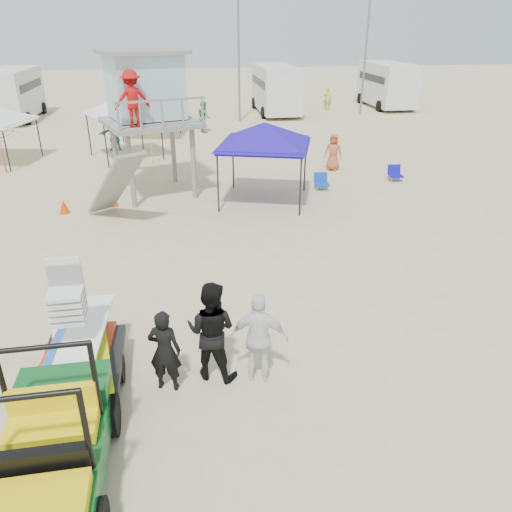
{
  "coord_description": "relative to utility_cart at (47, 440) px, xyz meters",
  "views": [
    {
      "loc": [
        -1.02,
        -7.06,
        6.09
      ],
      "look_at": [
        0.5,
        3.0,
        1.3
      ],
      "focal_mm": 35.0,
      "sensor_mm": 36.0,
      "label": 1
    }
  ],
  "objects": [
    {
      "name": "umbrella_b",
      "position": [
        0.69,
        18.2,
        -0.09
      ],
      "size": [
        2.73,
        2.74,
        1.79
      ],
      "primitive_type": "imported",
      "rotation": [
        0.0,
        0.0,
        0.59
      ],
      "color": "yellow",
      "rests_on": "ground"
    },
    {
      "name": "umbrella_a",
      "position": [
        -5.7,
        17.63,
        0.0
      ],
      "size": [
        2.8,
        2.82,
        1.97
      ],
      "primitive_type": "imported",
      "rotation": [
        0.0,
        0.0,
        0.38
      ],
      "color": "red",
      "rests_on": "ground"
    },
    {
      "name": "man_right",
      "position": [
        3.22,
        2.04,
        -0.08
      ],
      "size": [
        1.13,
        0.69,
        1.8
      ],
      "primitive_type": "imported",
      "rotation": [
        0.0,
        0.0,
        2.88
      ],
      "color": "white",
      "rests_on": "ground"
    },
    {
      "name": "rv_mid_right",
      "position": [
        9.05,
        31.66,
        0.82
      ],
      "size": [
        2.64,
        7.0,
        3.25
      ],
      "color": "silver",
      "rests_on": "ground"
    },
    {
      "name": "beach_chair_b",
      "position": [
        7.5,
        13.3,
        -0.67
      ],
      "size": [
        0.56,
        0.6,
        0.64
      ],
      "color": "#0F42AA",
      "rests_on": "ground"
    },
    {
      "name": "ground",
      "position": [
        3.06,
        1.67,
        -0.98
      ],
      "size": [
        140.0,
        140.0,
        0.0
      ],
      "primitive_type": "plane",
      "color": "beige",
      "rests_on": "ground"
    },
    {
      "name": "canopy_white_c",
      "position": [
        0.49,
        24.19,
        1.59
      ],
      "size": [
        3.34,
        3.34,
        3.12
      ],
      "color": "black",
      "rests_on": "ground"
    },
    {
      "name": "cone_near",
      "position": [
        -0.52,
        12.39,
        -0.73
      ],
      "size": [
        0.34,
        0.34,
        0.5
      ],
      "primitive_type": "cone",
      "color": "#FE4208",
      "rests_on": "ground"
    },
    {
      "name": "light_pole_left",
      "position": [
        6.06,
        28.67,
        3.02
      ],
      "size": [
        0.14,
        0.14,
        8.0
      ],
      "primitive_type": "cylinder",
      "color": "slate",
      "rests_on": "ground"
    },
    {
      "name": "cone_far",
      "position": [
        -2.15,
        11.91,
        -0.73
      ],
      "size": [
        0.34,
        0.34,
        0.5
      ],
      "primitive_type": "cone",
      "color": "#E13A07",
      "rests_on": "ground"
    },
    {
      "name": "lifeguard_tower",
      "position": [
        0.89,
        13.8,
        2.8
      ],
      "size": [
        4.02,
        4.02,
        5.08
      ],
      "color": "gray",
      "rests_on": "ground"
    },
    {
      "name": "beach_chair_a",
      "position": [
        -0.24,
        17.71,
        -0.67
      ],
      "size": [
        0.59,
        0.63,
        0.64
      ],
      "color": "#200E9A",
      "rests_on": "ground"
    },
    {
      "name": "rv_far_right",
      "position": [
        18.05,
        33.16,
        0.82
      ],
      "size": [
        2.64,
        6.6,
        3.25
      ],
      "color": "silver",
      "rests_on": "ground"
    },
    {
      "name": "rv_far_left",
      "position": [
        -8.95,
        31.66,
        0.82
      ],
      "size": [
        2.64,
        6.8,
        3.25
      ],
      "color": "silver",
      "rests_on": "ground"
    },
    {
      "name": "utility_cart",
      "position": [
        0.0,
        0.0,
        0.0
      ],
      "size": [
        1.5,
        2.81,
        2.11
      ],
      "color": "#0C4F1D",
      "rests_on": "ground"
    },
    {
      "name": "light_pole_right",
      "position": [
        15.06,
        30.17,
        3.02
      ],
      "size": [
        0.14,
        0.14,
        8.0
      ],
      "primitive_type": "cylinder",
      "color": "slate",
      "rests_on": "ground"
    },
    {
      "name": "beach_chair_c",
      "position": [
        10.9,
        14.01,
        -0.67
      ],
      "size": [
        0.58,
        0.62,
        0.64
      ],
      "color": "#0F0FA3",
      "rests_on": "ground"
    },
    {
      "name": "surf_trailer",
      "position": [
        0.0,
        2.34,
        -0.07
      ],
      "size": [
        1.46,
        2.63,
        2.23
      ],
      "color": "black",
      "rests_on": "ground"
    },
    {
      "name": "rv_mid_left",
      "position": [
        0.05,
        33.16,
        0.82
      ],
      "size": [
        2.65,
        6.5,
        3.25
      ],
      "color": "silver",
      "rests_on": "ground"
    },
    {
      "name": "man_left",
      "position": [
        1.52,
        2.04,
        -0.17
      ],
      "size": [
        0.67,
        0.53,
        1.62
      ],
      "primitive_type": "imported",
      "rotation": [
        0.0,
        0.0,
        2.87
      ],
      "color": "black",
      "rests_on": "ground"
    },
    {
      "name": "distant_beachgoers",
      "position": [
        4.02,
        22.99,
        -0.13
      ],
      "size": [
        15.67,
        17.16,
        1.82
      ],
      "color": "#52895F",
      "rests_on": "ground"
    },
    {
      "name": "man_mid",
      "position": [
        2.37,
        2.29,
        0.0
      ],
      "size": [
        1.17,
        1.06,
        1.96
      ],
      "primitive_type": "imported",
      "rotation": [
        0.0,
        0.0,
        2.73
      ],
      "color": "black",
      "rests_on": "ground"
    },
    {
      "name": "canopy_blue",
      "position": [
        4.99,
        12.2,
        1.76
      ],
      "size": [
        3.75,
        3.75,
        3.29
      ],
      "color": "black",
      "rests_on": "ground"
    },
    {
      "name": "canopy_white_a",
      "position": [
        -0.63,
        19.68,
        1.78
      ],
      "size": [
        3.8,
        3.8,
        3.31
      ],
      "color": "black",
      "rests_on": "ground"
    }
  ]
}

